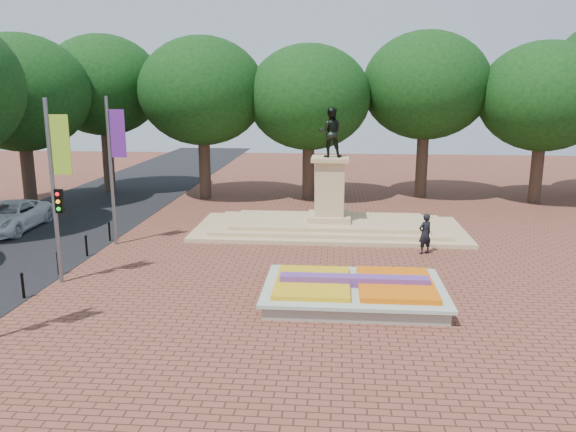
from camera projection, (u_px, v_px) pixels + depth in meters
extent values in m
plane|color=brown|center=(326.00, 281.00, 21.83)|extent=(90.00, 90.00, 0.00)
cube|color=black|center=(26.00, 239.00, 27.92)|extent=(9.00, 90.00, 0.02)
cube|color=gray|center=(354.00, 294.00, 19.75)|extent=(6.00, 4.00, 0.45)
cube|color=beige|center=(354.00, 287.00, 19.69)|extent=(6.30, 4.30, 0.12)
cube|color=orange|center=(396.00, 285.00, 19.54)|extent=(2.60, 3.40, 0.22)
cube|color=gold|center=(313.00, 283.00, 19.78)|extent=(2.60, 3.40, 0.18)
cube|color=#5C3086|center=(354.00, 281.00, 19.64)|extent=(5.20, 0.55, 0.38)
cube|color=tan|center=(329.00, 229.00, 29.58)|extent=(14.00, 6.00, 0.20)
cube|color=tan|center=(329.00, 225.00, 29.54)|extent=(12.00, 5.00, 0.20)
cube|color=tan|center=(329.00, 222.00, 29.49)|extent=(10.00, 4.00, 0.20)
cube|color=tan|center=(329.00, 217.00, 29.44)|extent=(2.20, 2.20, 0.30)
cube|color=tan|center=(330.00, 188.00, 29.10)|extent=(1.50, 1.50, 2.80)
cube|color=tan|center=(330.00, 159.00, 28.77)|extent=(1.90, 1.90, 0.20)
imported|color=black|center=(330.00, 132.00, 28.47)|extent=(1.22, 0.95, 2.50)
cylinder|color=#372B1E|center=(108.00, 165.00, 40.20)|extent=(0.80, 0.80, 4.00)
ellipsoid|color=black|center=(103.00, 98.00, 39.17)|extent=(8.80, 8.80, 7.48)
cylinder|color=#372B1E|center=(218.00, 166.00, 39.54)|extent=(0.80, 0.80, 4.00)
ellipsoid|color=black|center=(216.00, 98.00, 38.51)|extent=(8.80, 8.80, 7.48)
cylinder|color=#372B1E|center=(317.00, 167.00, 38.97)|extent=(0.80, 0.80, 4.00)
ellipsoid|color=black|center=(318.00, 99.00, 37.94)|extent=(8.80, 8.80, 7.48)
cylinder|color=#372B1E|center=(419.00, 169.00, 38.39)|extent=(0.80, 0.80, 4.00)
ellipsoid|color=black|center=(423.00, 99.00, 37.36)|extent=(8.80, 8.80, 7.48)
cylinder|color=#372B1E|center=(524.00, 170.00, 37.81)|extent=(0.80, 0.80, 4.00)
ellipsoid|color=black|center=(531.00, 99.00, 36.78)|extent=(8.80, 8.80, 7.48)
cylinder|color=#372B1E|center=(23.00, 176.00, 35.65)|extent=(0.80, 0.80, 3.84)
ellipsoid|color=black|center=(16.00, 104.00, 34.66)|extent=(8.40, 8.40, 7.14)
cylinder|color=slate|center=(53.00, 193.00, 20.93)|extent=(0.16, 0.16, 7.00)
cube|color=#91C226|center=(61.00, 145.00, 20.49)|extent=(0.70, 0.04, 2.20)
cylinder|color=slate|center=(111.00, 172.00, 26.27)|extent=(0.16, 0.16, 7.00)
cube|color=#65228D|center=(118.00, 134.00, 25.84)|extent=(0.70, 0.04, 2.20)
cube|color=black|center=(59.00, 201.00, 20.98)|extent=(0.28, 0.18, 0.90)
cylinder|color=black|center=(23.00, 287.00, 19.89)|extent=(0.10, 0.10, 0.90)
sphere|color=black|center=(22.00, 274.00, 19.78)|extent=(0.12, 0.12, 0.12)
cylinder|color=black|center=(58.00, 264.00, 22.41)|extent=(0.10, 0.10, 0.90)
sphere|color=black|center=(57.00, 253.00, 22.31)|extent=(0.12, 0.12, 0.12)
cylinder|color=black|center=(86.00, 247.00, 24.94)|extent=(0.10, 0.10, 0.90)
sphere|color=black|center=(86.00, 236.00, 24.84)|extent=(0.12, 0.12, 0.12)
cylinder|color=black|center=(110.00, 232.00, 27.47)|extent=(0.10, 0.10, 0.90)
sphere|color=black|center=(109.00, 223.00, 27.37)|extent=(0.12, 0.12, 0.12)
imported|color=white|center=(9.00, 217.00, 29.43)|extent=(2.89, 5.69, 1.54)
imported|color=black|center=(425.00, 234.00, 25.28)|extent=(0.81, 0.73, 1.86)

